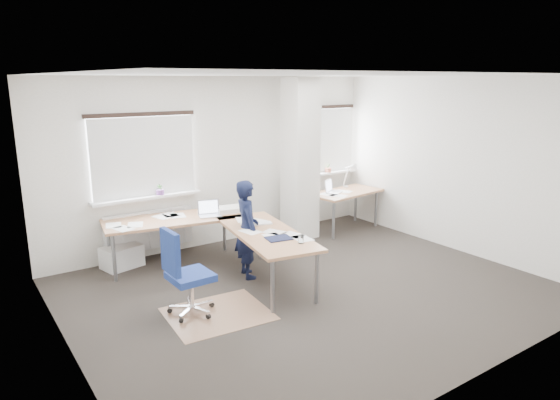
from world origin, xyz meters
TOP-DOWN VIEW (x-y plane):
  - ground at (0.00, 0.00)m, footprint 6.00×6.00m
  - room_shell at (0.18, 0.45)m, footprint 6.04×5.04m
  - floor_mat at (-1.35, 0.05)m, footprint 1.26×1.09m
  - white_crate at (-1.81, 2.25)m, footprint 0.63×0.50m
  - desk_main at (-0.68, 1.22)m, footprint 2.40×2.97m
  - desk_side at (2.25, 1.81)m, footprint 1.48×0.87m
  - task_chair at (-1.64, 0.25)m, footprint 0.59×0.58m
  - person at (-0.43, 0.88)m, footprint 0.44×0.57m

SIDE VIEW (x-z plane):
  - ground at x=0.00m, z-range 0.00..0.00m
  - floor_mat at x=-1.35m, z-range 0.00..0.01m
  - white_crate at x=-1.81m, z-range 0.00..0.33m
  - task_chair at x=-1.64m, z-range -0.24..0.84m
  - desk_side at x=2.25m, z-range 0.08..1.29m
  - desk_main at x=-0.68m, z-range 0.21..1.17m
  - person at x=-0.43m, z-range 0.00..1.40m
  - room_shell at x=0.18m, z-range 0.34..3.16m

